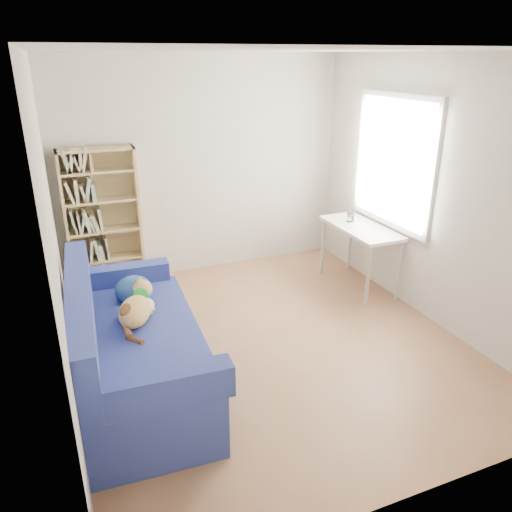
{
  "coord_description": "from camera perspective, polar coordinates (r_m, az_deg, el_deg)",
  "views": [
    {
      "loc": [
        -1.68,
        -3.79,
        2.56
      ],
      "look_at": [
        -0.07,
        0.14,
        0.85
      ],
      "focal_mm": 35.0,
      "sensor_mm": 36.0,
      "label": 1
    }
  ],
  "objects": [
    {
      "name": "sofa",
      "position": [
        4.2,
        -14.05,
        -10.22
      ],
      "size": [
        1.06,
        2.06,
        0.99
      ],
      "rotation": [
        0.0,
        0.0,
        -0.05
      ],
      "color": "navy",
      "rests_on": "ground"
    },
    {
      "name": "bookshelf",
      "position": [
        5.94,
        -17.0,
        3.32
      ],
      "size": [
        0.82,
        0.26,
        1.64
      ],
      "color": "tan",
      "rests_on": "ground"
    },
    {
      "name": "ground",
      "position": [
        4.87,
        1.37,
        -9.79
      ],
      "size": [
        4.0,
        4.0,
        0.0
      ],
      "primitive_type": "plane",
      "color": "#956443",
      "rests_on": "ground"
    },
    {
      "name": "desk",
      "position": [
        5.85,
        11.84,
        2.55
      ],
      "size": [
        0.5,
        1.08,
        0.75
      ],
      "color": "white",
      "rests_on": "ground"
    },
    {
      "name": "room_shell",
      "position": [
        4.32,
        2.61,
        9.53
      ],
      "size": [
        3.54,
        4.04,
        2.62
      ],
      "color": "silver",
      "rests_on": "ground"
    },
    {
      "name": "pen_cup",
      "position": [
        5.95,
        10.75,
        4.48
      ],
      "size": [
        0.09,
        0.09,
        0.17
      ],
      "color": "white",
      "rests_on": "desk"
    }
  ]
}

